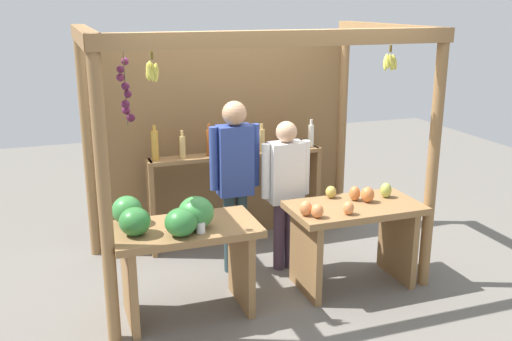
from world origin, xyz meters
name	(u,v)px	position (x,y,z in m)	size (l,w,h in m)	color
ground_plane	(250,267)	(0.00, 0.00, 0.00)	(12.00, 12.00, 0.00)	slate
market_stall	(237,126)	(0.00, 0.39, 1.34)	(2.92, 1.81, 2.31)	olive
fruit_counter_left	(178,239)	(-0.84, -0.65, 0.68)	(1.17, 0.67, 1.04)	olive
fruit_counter_right	(353,226)	(0.76, -0.64, 0.57)	(1.18, 0.64, 0.92)	olive
bottle_shelf_unit	(236,172)	(0.06, 0.64, 0.80)	(1.87, 0.22, 1.36)	olive
vendor_man	(235,171)	(-0.15, 0.00, 1.00)	(0.48, 0.22, 1.66)	#293D40
vendor_woman	(286,183)	(0.32, -0.11, 0.86)	(0.48, 0.20, 1.46)	#493648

